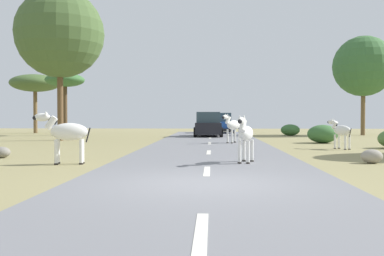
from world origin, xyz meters
The scene contains 17 objects.
ground_plane centered at (0.00, 0.00, 0.00)m, with size 90.00×90.00×0.00m, color #8E8456.
road centered at (0.05, 0.00, 0.03)m, with size 6.00×64.00×0.05m, color slate.
lane_markings centered at (0.05, -1.00, 0.05)m, with size 0.16×56.00×0.01m.
zebra_0 centered at (1.19, 4.14, 0.92)m, with size 0.67×1.51×1.46m.
zebra_1 centered at (-4.27, 3.96, 0.97)m, with size 1.72×0.62×1.63m.
zebra_3 centered at (1.28, 14.31, 0.99)m, with size 1.18×1.45×1.57m.
zebra_4 centered at (5.94, 10.70, 0.82)m, with size 0.89×1.35×1.38m.
car_0 centered at (-0.09, 22.44, 0.85)m, with size 2.05×4.35×1.74m.
car_1 centered at (0.93, 29.34, 0.85)m, with size 2.26×4.45×1.74m.
tree_0 centered at (-9.09, 17.26, 6.50)m, with size 5.36×5.36×9.19m.
tree_1 centered at (-11.21, 24.44, 4.20)m, with size 3.00×3.00×4.83m.
tree_6 centered at (12.05, 25.99, 5.41)m, with size 4.73×4.73×7.79m.
tree_7 centered at (-15.52, 29.26, 4.41)m, with size 4.37×4.37×5.21m.
bush_2 centered at (6.20, 24.95, 0.44)m, with size 1.45×1.31×0.87m, color #386633.
bush_3 centered at (6.28, 15.31, 0.50)m, with size 1.68×1.51×1.01m, color #386633.
rock_0 centered at (5.15, 4.63, 0.22)m, with size 0.67×0.48×0.44m, color gray.
rock_1 centered at (-7.24, 5.88, 0.20)m, with size 0.62×0.53×0.40m, color gray.
Camera 1 is at (0.18, -9.33, 1.45)m, focal length 41.36 mm.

